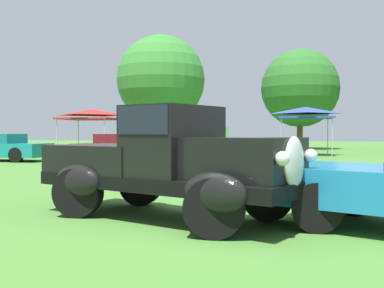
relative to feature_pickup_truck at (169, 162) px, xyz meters
The scene contains 9 objects.
ground_plane 1.04m from the feature_pickup_truck, ahead, with size 120.00×120.00×0.00m, color #42752D.
feature_pickup_truck is the anchor object (origin of this frame).
show_car_teal 16.32m from the feature_pickup_truck, 131.31° to the left, with size 4.33×2.08×1.22m.
show_car_burgundy 13.73m from the feature_pickup_truck, 112.33° to the left, with size 4.46×1.91×1.22m.
spectator_near_truck 6.25m from the feature_pickup_truck, 90.39° to the left, with size 0.44×0.31×1.69m.
canopy_tent_left_field 22.65m from the feature_pickup_truck, 116.22° to the left, with size 3.30×3.30×2.71m.
canopy_tent_center_field 20.49m from the feature_pickup_truck, 81.98° to the left, with size 2.94×2.94×2.71m.
treeline_far_left 27.86m from the feature_pickup_truck, 105.16° to the left, with size 6.45×6.45×8.37m.
treeline_mid_left 30.08m from the feature_pickup_truck, 84.54° to the left, with size 5.88×5.88×7.56m.
Camera 1 is at (1.12, -6.87, 1.32)m, focal length 44.12 mm.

